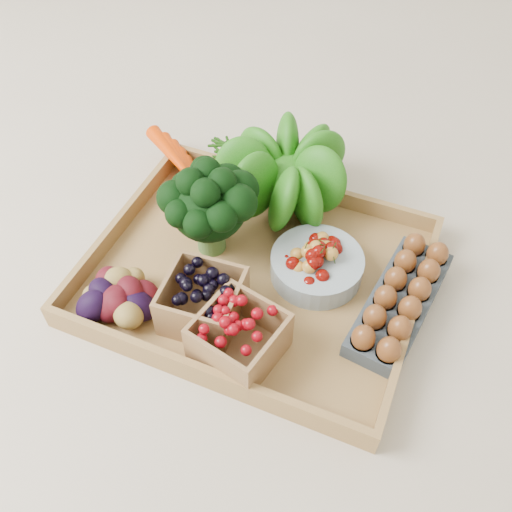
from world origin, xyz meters
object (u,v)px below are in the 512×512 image
at_px(broccoli, 210,221).
at_px(egg_carton, 399,303).
at_px(tray, 256,276).
at_px(cherry_bowl, 317,266).

distance_m(broccoli, egg_carton, 0.35).
bearing_deg(tray, egg_carton, 4.98).
xyz_separation_m(broccoli, cherry_bowl, (0.19, 0.01, -0.04)).
bearing_deg(cherry_bowl, egg_carton, -6.77).
distance_m(tray, cherry_bowl, 0.11).
height_order(tray, broccoli, broccoli).
height_order(broccoli, egg_carton, broccoli).
bearing_deg(egg_carton, cherry_bowl, -179.08).
height_order(broccoli, cherry_bowl, broccoli).
distance_m(tray, egg_carton, 0.25).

